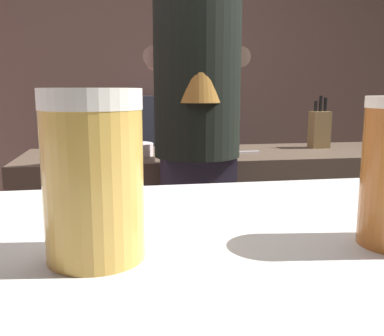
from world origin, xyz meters
name	(u,v)px	position (x,y,z in m)	size (l,w,h in m)	color
wall_back	(144,73)	(0.00, 2.20, 1.35)	(5.20, 0.10, 2.70)	brown
prep_counter	(230,234)	(0.35, 0.70, 0.45)	(2.10, 0.60, 0.89)	#4F3F32
back_shelf	(183,170)	(0.28, 1.92, 0.58)	(0.76, 0.36, 1.17)	#323542
bartender	(197,136)	(0.08, 0.25, 1.02)	(0.45, 0.53, 1.76)	#2E2A3C
knife_block	(319,129)	(0.87, 0.79, 1.00)	(0.10, 0.08, 0.29)	olive
mixing_bowl	(131,149)	(-0.17, 0.66, 0.92)	(0.22, 0.22, 0.06)	silver
chefs_knife	(237,152)	(0.36, 0.65, 0.90)	(0.24, 0.03, 0.01)	silver
pint_glass_near	(94,176)	(-0.25, -1.06, 1.13)	(0.08, 0.08, 0.14)	gold
bottle_vinegar	(183,85)	(0.29, 1.99, 1.25)	(0.05, 0.05, 0.21)	#B62212
bottle_hot_sauce	(203,83)	(0.44, 1.91, 1.27)	(0.05, 0.05, 0.25)	black
bottle_soy	(192,86)	(0.37, 2.00, 1.25)	(0.06, 0.06, 0.20)	red
bottle_olive_oil	(220,87)	(0.57, 1.87, 1.24)	(0.08, 0.08, 0.18)	red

